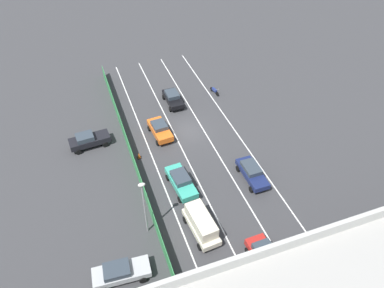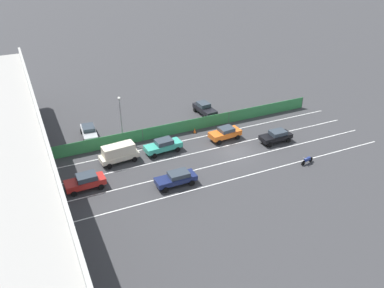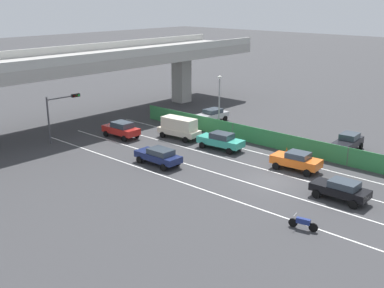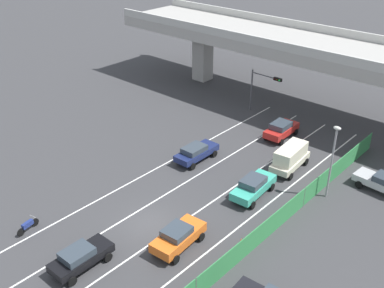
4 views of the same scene
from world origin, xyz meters
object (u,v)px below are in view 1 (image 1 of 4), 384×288
car_sedan_red (266,257)px  parked_wagon_silver (120,272)px  car_taxi_teal (181,181)px  car_sedan_black (173,98)px  car_van_cream (201,223)px  street_lamp (144,203)px  parked_sedan_dark (89,140)px  car_sedan_navy (252,172)px  traffic_light (352,260)px  motorcycle (214,91)px  traffic_cone (139,156)px  car_taxi_orange (160,129)px

car_sedan_red → parked_wagon_silver: bearing=-13.7°
car_taxi_teal → car_sedan_red: size_ratio=1.11×
car_sedan_black → car_van_cream: 20.26m
car_taxi_teal → street_lamp: 6.67m
parked_sedan_dark → car_van_cream: bearing=117.3°
car_van_cream → car_sedan_red: bearing=129.1°
car_sedan_black → parked_wagon_silver: bearing=62.7°
car_sedan_navy → traffic_light: (-1.53, 12.78, 2.62)m
motorcycle → traffic_cone: (12.61, 8.93, -0.11)m
parked_wagon_silver → traffic_cone: 14.10m
car_sedan_red → traffic_cone: size_ratio=5.81×
car_sedan_red → car_van_cream: bearing=-50.9°
car_sedan_red → street_lamp: 11.05m
car_taxi_orange → street_lamp: 13.71m
car_sedan_black → parked_wagon_silver: car_sedan_black is taller
car_taxi_teal → traffic_cone: bearing=-62.3°
car_van_cream → parked_sedan_dark: 17.05m
car_sedan_red → car_taxi_orange: bearing=-79.2°
car_sedan_navy → car_van_cream: (7.26, 4.41, 0.39)m
car_taxi_orange → street_lamp: size_ratio=0.69×
parked_sedan_dark → traffic_cone: parked_sedan_dark is taller
motorcycle → parked_sedan_dark: bearing=16.3°
car_sedan_black → car_van_cream: car_van_cream is taller
motorcycle → parked_sedan_dark: size_ratio=0.42×
car_sedan_navy → traffic_light: size_ratio=0.94×
car_van_cream → car_taxi_orange: car_van_cream is taller
motorcycle → parked_wagon_silver: size_ratio=0.41×
car_sedan_black → car_taxi_teal: bearing=75.7°
car_taxi_orange → traffic_light: bearing=110.7°
parked_sedan_dark → street_lamp: (-3.30, 13.41, 2.97)m
car_sedan_red → car_sedan_black: car_sedan_red is taller
car_van_cream → traffic_cone: car_van_cream is taller
car_taxi_teal → car_sedan_navy: 7.37m
car_sedan_navy → car_sedan_black: car_sedan_black is taller
car_taxi_teal → car_sedan_black: size_ratio=1.13×
car_sedan_black → motorcycle: (-6.00, -0.32, -0.42)m
parked_wagon_silver → traffic_light: (-16.45, 6.40, 2.63)m
motorcycle → parked_wagon_silver: (17.30, 22.22, 0.41)m
car_van_cream → traffic_cone: (2.97, -11.32, -0.92)m
car_taxi_teal → parked_wagon_silver: (7.66, 7.62, -0.06)m
car_taxi_teal → traffic_cone: (2.97, -5.67, -0.58)m
car_sedan_navy → car_sedan_red: car_sedan_red is taller
car_taxi_teal → car_sedan_red: (-3.90, 10.44, 0.02)m
car_taxi_teal → car_van_cream: bearing=90.0°
motorcycle → traffic_light: traffic_light is taller
car_sedan_black → car_sedan_red: bearing=90.6°
car_taxi_teal → car_taxi_orange: car_taxi_teal is taller
car_van_cream → parked_sedan_dark: car_van_cream is taller
car_taxi_orange → parked_wagon_silver: 18.04m
car_taxi_orange → car_taxi_teal: bearing=88.2°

